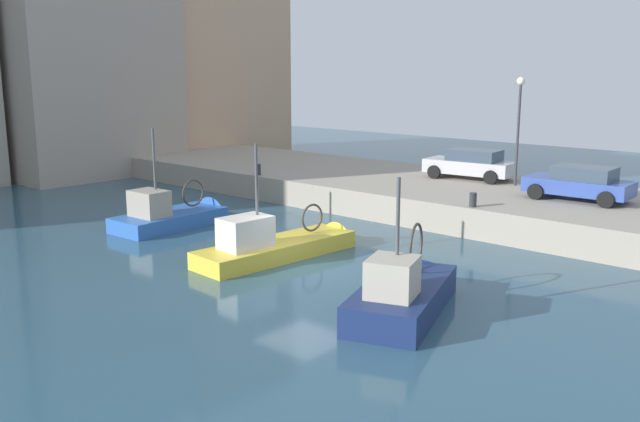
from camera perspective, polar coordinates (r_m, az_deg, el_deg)
water_surface at (r=22.74m, az=-1.34°, el=-4.70°), size 80.00×80.00×0.00m
quay_wall at (r=31.75m, az=13.00°, el=0.86°), size 9.00×56.00×1.20m
fishing_boat_navy at (r=19.04m, az=7.04°, el=-7.68°), size 5.81×3.61×4.65m
fishing_boat_yellow at (r=24.12m, az=-3.10°, el=-3.36°), size 6.98×2.34×4.80m
fishing_boat_blue at (r=29.31m, az=-11.71°, el=-0.89°), size 5.52×2.39×5.04m
parked_car_silver at (r=33.80m, az=12.35°, el=3.82°), size 2.32×4.36×1.42m
parked_car_blue at (r=29.55m, az=20.66°, el=2.19°), size 2.14×4.13×1.38m
mooring_bollard_south at (r=27.06m, az=12.51°, el=0.91°), size 0.28×0.28×0.55m
mooring_bollard_mid at (r=34.45m, az=-5.14°, el=3.43°), size 0.28×0.28×0.55m
quay_streetlamp at (r=32.17m, az=16.11°, el=7.77°), size 0.36×0.36×4.83m
waterfront_building_west_mid at (r=45.42m, az=-19.57°, el=13.46°), size 10.32×8.67×16.56m
waterfront_building_central at (r=51.22m, az=-9.47°, el=14.45°), size 10.28×7.59×17.90m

